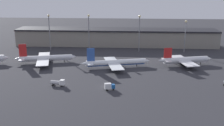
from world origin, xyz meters
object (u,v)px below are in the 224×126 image
at_px(airplane_1, 45,58).
at_px(service_vehicle_2, 58,83).
at_px(airplane_2, 115,63).
at_px(service_vehicle_1, 109,86).
at_px(airplane_3, 185,60).

height_order(airplane_1, service_vehicle_2, airplane_1).
xyz_separation_m(airplane_1, service_vehicle_2, (19.59, -42.85, -1.29)).
bearing_deg(service_vehicle_2, airplane_2, 60.19).
distance_m(airplane_1, service_vehicle_2, 47.14).
bearing_deg(airplane_2, service_vehicle_1, -105.56).
relative_size(airplane_2, service_vehicle_1, 8.13).
bearing_deg(airplane_1, airplane_2, -23.71).
bearing_deg(airplane_3, airplane_2, 175.76).
height_order(airplane_2, service_vehicle_1, airplane_2).
relative_size(airplane_2, airplane_3, 1.19).
bearing_deg(airplane_1, service_vehicle_2, -79.96).
xyz_separation_m(airplane_1, airplane_3, (90.88, 0.45, 0.25)).
xyz_separation_m(airplane_2, service_vehicle_1, (-0.71, -39.31, -1.11)).
bearing_deg(service_vehicle_2, airplane_1, 122.34).
height_order(airplane_1, airplane_2, airplane_1).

